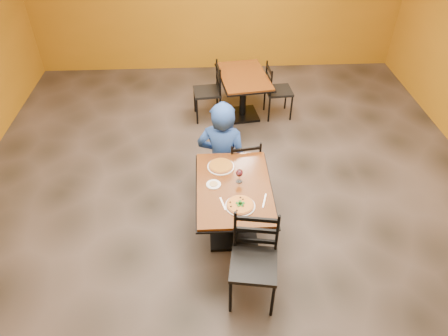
{
  "coord_description": "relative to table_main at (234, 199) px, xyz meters",
  "views": [
    {
      "loc": [
        -0.28,
        -3.73,
        3.69
      ],
      "look_at": [
        -0.1,
        -0.3,
        0.85
      ],
      "focal_mm": 32.43,
      "sensor_mm": 36.0,
      "label": 1
    }
  ],
  "objects": [
    {
      "name": "diner",
      "position": [
        -0.09,
        0.82,
        0.1
      ],
      "size": [
        0.72,
        0.56,
        1.32
      ],
      "primitive_type": "imported",
      "rotation": [
        0.0,
        0.0,
        2.91
      ],
      "color": "navy",
      "rests_on": "floor"
    },
    {
      "name": "floor",
      "position": [
        0.0,
        0.5,
        -0.56
      ],
      "size": [
        7.0,
        8.0,
        0.01
      ],
      "primitive_type": "cube",
      "color": "black",
      "rests_on": "ground"
    },
    {
      "name": "chair_second_right",
      "position": [
        0.93,
        2.61,
        -0.1
      ],
      "size": [
        0.44,
        0.44,
        0.91
      ],
      "primitive_type": null,
      "rotation": [
        0.0,
        0.0,
        1.64
      ],
      "color": "black",
      "rests_on": "floor"
    },
    {
      "name": "dip",
      "position": [
        -0.22,
        0.04,
        0.21
      ],
      "size": [
        0.09,
        0.09,
        0.01
      ],
      "primitive_type": "cylinder",
      "color": "tan",
      "rests_on": "side_plate"
    },
    {
      "name": "table_second",
      "position": [
        0.34,
        2.61,
        -0.01
      ],
      "size": [
        0.9,
        1.21,
        0.75
      ],
      "rotation": [
        0.0,
        0.0,
        0.14
      ],
      "color": "brown",
      "rests_on": "floor"
    },
    {
      "name": "chair_main_far",
      "position": [
        0.17,
        0.78,
        -0.13
      ],
      "size": [
        0.44,
        0.44,
        0.86
      ],
      "primitive_type": null,
      "rotation": [
        0.0,
        0.0,
        3.28
      ],
      "color": "black",
      "rests_on": "floor"
    },
    {
      "name": "plate_main",
      "position": [
        0.04,
        -0.3,
        0.2
      ],
      "size": [
        0.31,
        0.31,
        0.01
      ],
      "primitive_type": "cylinder",
      "color": "white",
      "rests_on": "table_main"
    },
    {
      "name": "knife",
      "position": [
        0.3,
        -0.23,
        0.2
      ],
      "size": [
        0.07,
        0.21,
        0.0
      ],
      "primitive_type": "cube",
      "rotation": [
        0.0,
        0.0,
        -0.28
      ],
      "color": "silver",
      "rests_on": "table_main"
    },
    {
      "name": "side_plate",
      "position": [
        -0.22,
        0.04,
        0.2
      ],
      "size": [
        0.16,
        0.16,
        0.01
      ],
      "primitive_type": "cylinder",
      "color": "white",
      "rests_on": "table_main"
    },
    {
      "name": "plate_far",
      "position": [
        -0.13,
        0.34,
        0.2
      ],
      "size": [
        0.31,
        0.31,
        0.01
      ],
      "primitive_type": "cylinder",
      "color": "white",
      "rests_on": "table_main"
    },
    {
      "name": "table_main",
      "position": [
        0.0,
        0.0,
        0.0
      ],
      "size": [
        0.83,
        1.23,
        0.75
      ],
      "color": "brown",
      "rests_on": "floor"
    },
    {
      "name": "fork",
      "position": [
        -0.13,
        -0.26,
        0.2
      ],
      "size": [
        0.06,
        0.19,
        0.0
      ],
      "primitive_type": "cube",
      "rotation": [
        0.0,
        0.0,
        0.24
      ],
      "color": "silver",
      "rests_on": "table_main"
    },
    {
      "name": "chair_second_left",
      "position": [
        -0.25,
        2.61,
        -0.09
      ],
      "size": [
        0.46,
        0.46,
        0.93
      ],
      "primitive_type": null,
      "rotation": [
        0.0,
        0.0,
        -1.47
      ],
      "color": "black",
      "rests_on": "floor"
    },
    {
      "name": "chair_main_near",
      "position": [
        0.13,
        -0.85,
        -0.06
      ],
      "size": [
        0.51,
        0.51,
        0.99
      ],
      "primitive_type": null,
      "rotation": [
        0.0,
        0.0,
        -0.16
      ],
      "color": "black",
      "rests_on": "floor"
    },
    {
      "name": "pizza_far",
      "position": [
        -0.13,
        0.34,
        0.21
      ],
      "size": [
        0.28,
        0.28,
        0.02
      ],
      "primitive_type": "cylinder",
      "color": "gold",
      "rests_on": "plate_far"
    },
    {
      "name": "wine_glass",
      "position": [
        0.06,
        0.08,
        0.28
      ],
      "size": [
        0.08,
        0.08,
        0.18
      ],
      "primitive_type": null,
      "color": "white",
      "rests_on": "table_main"
    },
    {
      "name": "pizza_main",
      "position": [
        0.04,
        -0.3,
        0.21
      ],
      "size": [
        0.28,
        0.28,
        0.02
      ],
      "primitive_type": "cylinder",
      "color": "maroon",
      "rests_on": "plate_main"
    }
  ]
}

